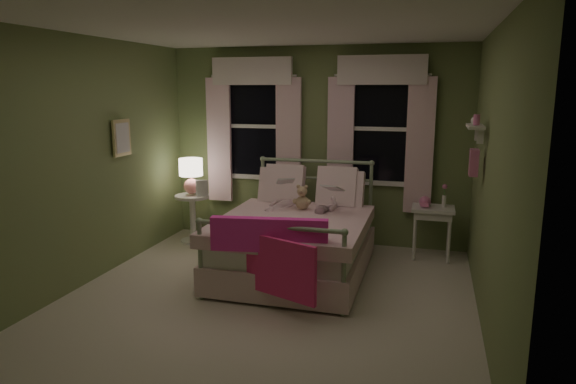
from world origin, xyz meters
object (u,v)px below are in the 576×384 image
(child_right, at_px, (329,189))
(nightstand_left, at_px, (193,212))
(child_left, at_px, (283,182))
(table_lamp, at_px, (191,173))
(bed, at_px, (296,239))
(teddy_bear, at_px, (302,199))
(nightstand_right, at_px, (433,215))

(child_right, relative_size, nightstand_left, 1.01)
(child_left, distance_m, table_lamp, 1.42)
(bed, relative_size, nightstand_left, 3.13)
(teddy_bear, bearing_deg, nightstand_left, 163.54)
(child_left, xyz_separation_m, nightstand_left, (-1.38, 0.33, -0.54))
(table_lamp, bearing_deg, bed, -24.44)
(child_left, xyz_separation_m, nightstand_right, (1.75, 0.48, -0.41))
(teddy_bear, height_order, nightstand_right, teddy_bear)
(table_lamp, bearing_deg, child_left, -13.52)
(child_left, bearing_deg, bed, 138.57)
(child_left, relative_size, nightstand_right, 1.21)
(child_right, distance_m, teddy_bear, 0.34)
(nightstand_left, bearing_deg, child_right, -9.70)
(child_left, height_order, table_lamp, child_left)
(nightstand_left, distance_m, table_lamp, 0.54)
(child_left, distance_m, nightstand_left, 1.51)
(bed, relative_size, table_lamp, 4.25)
(table_lamp, distance_m, nightstand_right, 3.16)
(bed, height_order, table_lamp, bed)
(nightstand_right, bearing_deg, child_left, -164.66)
(nightstand_left, height_order, nightstand_right, same)
(table_lamp, bearing_deg, child_right, -9.70)
(child_left, height_order, teddy_bear, child_left)
(table_lamp, bearing_deg, teddy_bear, -16.46)
(bed, xyz_separation_m, table_lamp, (-1.66, 0.75, 0.57))
(child_right, height_order, nightstand_right, child_right)
(bed, relative_size, teddy_bear, 6.80)
(child_left, bearing_deg, nightstand_right, -149.69)
(teddy_bear, relative_size, nightstand_right, 0.47)
(bed, distance_m, teddy_bear, 0.49)
(bed, xyz_separation_m, teddy_bear, (0.00, 0.26, 0.41))
(child_left, height_order, nightstand_right, child_left)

